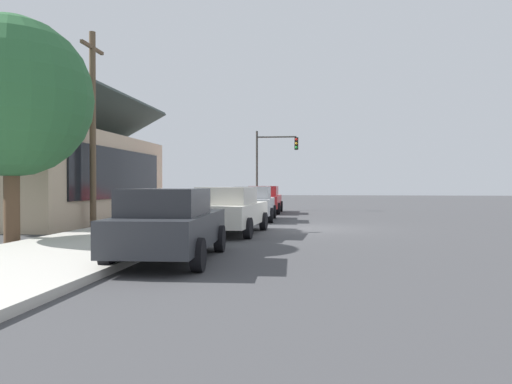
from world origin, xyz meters
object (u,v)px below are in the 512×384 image
car_ivory (230,210)px  fire_hydrant_red (218,210)px  car_cherry (264,199)px  car_silver (254,203)px  traffic_light_main (273,157)px  car_charcoal (170,224)px  shade_tree (11,97)px  utility_pole_wooden (93,126)px

car_ivory → fire_hydrant_red: bearing=18.3°
car_ivory → car_cherry: 12.63m
car_silver → traffic_light_main: traffic_light_main is taller
car_charcoal → car_cherry: bearing=-3.2°
shade_tree → car_charcoal: bearing=-116.6°
car_charcoal → car_cherry: (18.69, -0.15, 0.00)m
car_silver → traffic_light_main: bearing=-2.3°
traffic_light_main → utility_pole_wooden: (-14.51, 5.66, 0.44)m
traffic_light_main → shade_tree: bearing=163.3°
traffic_light_main → utility_pole_wooden: utility_pole_wooden is taller
car_charcoal → car_silver: 12.47m
shade_tree → traffic_light_main: 20.27m
utility_pole_wooden → car_silver: bearing=-49.2°
car_charcoal → utility_pole_wooden: bearing=32.0°
car_silver → utility_pole_wooden: utility_pole_wooden is taller
car_charcoal → fire_hydrant_red: size_ratio=6.65×
fire_hydrant_red → utility_pole_wooden: bearing=137.4°
car_silver → shade_tree: (-9.73, 5.77, 3.36)m
car_silver → car_cherry: 6.23m
car_charcoal → car_ivory: size_ratio=0.96×
car_silver → utility_pole_wooden: size_ratio=0.61×
car_silver → shade_tree: bearing=147.3°
car_ivory → shade_tree: 7.44m
traffic_light_main → car_cherry: bearing=176.6°
car_charcoal → traffic_light_main: 22.31m
car_silver → shade_tree: size_ratio=0.71×
fire_hydrant_red → car_silver: bearing=-73.3°
car_charcoal → car_silver: size_ratio=1.03×
car_cherry → car_charcoal: bearing=178.4°
car_charcoal → car_ivory: (6.06, -0.28, 0.00)m
car_silver → car_cherry: size_ratio=0.98×
car_charcoal → car_cherry: 18.69m
car_charcoal → utility_pole_wooden: (7.64, 5.31, 3.11)m
car_charcoal → car_silver: same height
utility_pole_wooden → fire_hydrant_red: utility_pole_wooden is taller
car_cherry → utility_pole_wooden: size_ratio=0.63×
car_ivory → car_silver: size_ratio=1.07×
car_silver → shade_tree: 11.80m
utility_pole_wooden → shade_tree: bearing=178.0°
car_cherry → traffic_light_main: traffic_light_main is taller
car_ivory → traffic_light_main: (16.08, -0.08, 2.67)m
traffic_light_main → fire_hydrant_red: size_ratio=7.32×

